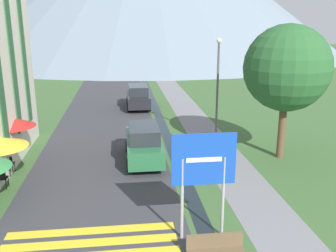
# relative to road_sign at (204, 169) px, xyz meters

# --- Properties ---
(ground_plane) EXTENTS (160.00, 160.00, 0.00)m
(ground_plane) POSITION_rel_road_sign_xyz_m (-1.02, 16.06, -2.32)
(ground_plane) COLOR #3D6033
(road) EXTENTS (6.40, 60.00, 0.01)m
(road) POSITION_rel_road_sign_xyz_m (-3.52, 26.06, -2.32)
(road) COLOR #38383D
(road) RESTS_ON ground_plane
(footpath) EXTENTS (2.20, 60.00, 0.01)m
(footpath) POSITION_rel_road_sign_xyz_m (2.58, 26.06, -2.32)
(footpath) COLOR slate
(footpath) RESTS_ON ground_plane
(drainage_channel) EXTENTS (0.60, 60.00, 0.00)m
(drainage_channel) POSITION_rel_road_sign_xyz_m (0.18, 26.06, -2.32)
(drainage_channel) COLOR black
(drainage_channel) RESTS_ON ground_plane
(crosswalk_marking) EXTENTS (5.44, 2.54, 0.01)m
(crosswalk_marking) POSITION_rel_road_sign_xyz_m (-3.52, -0.28, -2.31)
(crosswalk_marking) COLOR yellow
(crosswalk_marking) RESTS_ON ground_plane
(road_sign) EXTENTS (1.98, 0.11, 3.46)m
(road_sign) POSITION_rel_road_sign_xyz_m (0.00, 0.00, 0.00)
(road_sign) COLOR #9E9EA3
(road_sign) RESTS_ON ground_plane
(parked_car_near) EXTENTS (1.75, 4.44, 1.82)m
(parked_car_near) POSITION_rel_road_sign_xyz_m (-1.42, 7.01, -1.41)
(parked_car_near) COLOR #28663D
(parked_car_near) RESTS_ON ground_plane
(parked_car_far) EXTENTS (1.80, 4.53, 1.82)m
(parked_car_far) POSITION_rel_road_sign_xyz_m (-1.15, 18.74, -1.41)
(parked_car_far) COLOR black
(parked_car_far) RESTS_ON ground_plane
(cafe_chair_far_left) EXTENTS (0.40, 0.40, 0.85)m
(cafe_chair_far_left) POSITION_rel_road_sign_xyz_m (-7.54, 6.08, -1.81)
(cafe_chair_far_left) COLOR black
(cafe_chair_far_left) RESTS_ON ground_plane
(cafe_chair_far_right) EXTENTS (0.40, 0.40, 0.85)m
(cafe_chair_far_right) POSITION_rel_road_sign_xyz_m (-7.85, 5.95, -1.81)
(cafe_chair_far_right) COLOR black
(cafe_chair_far_right) RESTS_ON ground_plane
(cafe_chair_middle) EXTENTS (0.40, 0.40, 0.85)m
(cafe_chair_middle) POSITION_rel_road_sign_xyz_m (-7.37, 4.47, -1.81)
(cafe_chair_middle) COLOR black
(cafe_chair_middle) RESTS_ON ground_plane
(cafe_umbrella_rear_red) EXTENTS (2.28, 2.28, 2.27)m
(cafe_umbrella_rear_red) POSITION_rel_road_sign_xyz_m (-7.67, 7.49, -0.28)
(cafe_umbrella_rear_red) COLOR #B7B2A8
(cafe_umbrella_rear_red) RESTS_ON ground_plane
(person_seated_far) EXTENTS (0.32, 0.32, 1.28)m
(person_seated_far) POSITION_rel_road_sign_xyz_m (-7.56, 5.76, -1.62)
(person_seated_far) COLOR #282833
(person_seated_far) RESTS_ON ground_plane
(streetlamp) EXTENTS (0.28, 0.28, 5.77)m
(streetlamp) POSITION_rel_road_sign_xyz_m (2.88, 9.71, 1.06)
(streetlamp) COLOR #515156
(streetlamp) RESTS_ON ground_plane
(tree_by_path) EXTENTS (4.14, 4.14, 6.57)m
(tree_by_path) POSITION_rel_road_sign_xyz_m (5.44, 6.67, 2.16)
(tree_by_path) COLOR brown
(tree_by_path) RESTS_ON ground_plane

